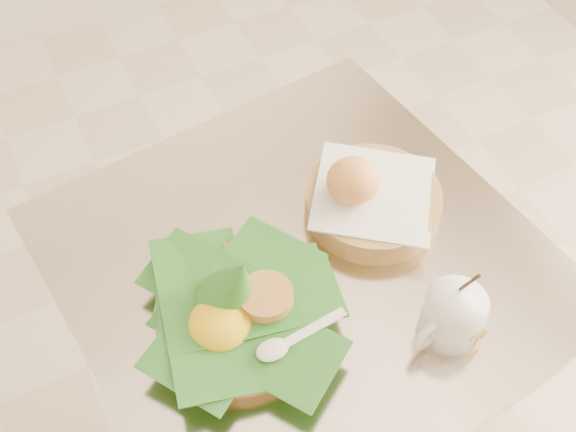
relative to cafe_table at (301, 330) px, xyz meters
name	(u,v)px	position (x,y,z in m)	size (l,w,h in m)	color
cafe_table	(301,330)	(0.00, 0.00, 0.00)	(0.78, 0.78, 0.75)	gray
rice_basket	(237,309)	(-0.13, -0.06, 0.26)	(0.29, 0.29, 0.15)	tan
bread_basket	(370,198)	(0.14, 0.04, 0.25)	(0.26, 0.26, 0.11)	tan
coffee_mug	(452,316)	(0.13, -0.20, 0.26)	(0.12, 0.09, 0.15)	white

